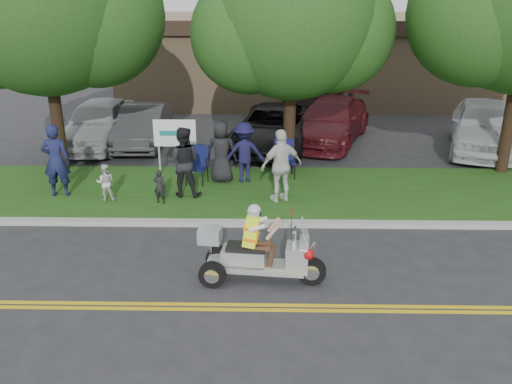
{
  "coord_description": "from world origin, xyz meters",
  "views": [
    {
      "loc": [
        -0.2,
        -8.86,
        5.46
      ],
      "look_at": [
        -0.41,
        2.0,
        1.28
      ],
      "focal_mm": 38.0,
      "sensor_mm": 36.0,
      "label": 1
    }
  ],
  "objects_px": {
    "spectator_adult_mid": "(183,162)",
    "parked_car_far_right": "(483,126)",
    "parked_car_left": "(143,126)",
    "parked_car_mid": "(273,128)",
    "spectator_adult_left": "(56,160)",
    "trike_scooter": "(256,255)",
    "lawn_chair_b": "(285,156)",
    "parked_car_right": "(330,121)",
    "lawn_chair_a": "(198,162)",
    "parked_car_far_left": "(99,123)",
    "spectator_adult_right": "(281,166)"
  },
  "relations": [
    {
      "from": "parked_car_far_left",
      "to": "parked_car_far_right",
      "type": "bearing_deg",
      "value": 0.16
    },
    {
      "from": "lawn_chair_a",
      "to": "spectator_adult_right",
      "type": "xyz_separation_m",
      "value": [
        2.34,
        -1.38,
        0.36
      ]
    },
    {
      "from": "parked_car_right",
      "to": "parked_car_far_right",
      "type": "height_order",
      "value": "parked_car_far_right"
    },
    {
      "from": "spectator_adult_mid",
      "to": "parked_car_left",
      "type": "xyz_separation_m",
      "value": [
        -2.22,
        5.24,
        -0.34
      ]
    },
    {
      "from": "lawn_chair_b",
      "to": "parked_car_left",
      "type": "relative_size",
      "value": 0.25
    },
    {
      "from": "spectator_adult_mid",
      "to": "parked_car_far_left",
      "type": "height_order",
      "value": "spectator_adult_mid"
    },
    {
      "from": "spectator_adult_left",
      "to": "parked_car_right",
      "type": "bearing_deg",
      "value": -148.92
    },
    {
      "from": "spectator_adult_left",
      "to": "parked_car_mid",
      "type": "distance_m",
      "value": 7.68
    },
    {
      "from": "lawn_chair_a",
      "to": "spectator_adult_mid",
      "type": "xyz_separation_m",
      "value": [
        -0.25,
        -1.05,
        0.35
      ]
    },
    {
      "from": "spectator_adult_right",
      "to": "parked_car_far_left",
      "type": "bearing_deg",
      "value": -65.01
    },
    {
      "from": "parked_car_mid",
      "to": "lawn_chair_b",
      "type": "bearing_deg",
      "value": -74.34
    },
    {
      "from": "lawn_chair_a",
      "to": "parked_car_left",
      "type": "xyz_separation_m",
      "value": [
        -2.47,
        4.19,
        0.01
      ]
    },
    {
      "from": "trike_scooter",
      "to": "parked_car_far_right",
      "type": "xyz_separation_m",
      "value": [
        7.66,
        9.06,
        0.32
      ]
    },
    {
      "from": "parked_car_far_left",
      "to": "lawn_chair_b",
      "type": "bearing_deg",
      "value": -26.41
    },
    {
      "from": "lawn_chair_b",
      "to": "spectator_adult_mid",
      "type": "height_order",
      "value": "spectator_adult_mid"
    },
    {
      "from": "lawn_chair_b",
      "to": "parked_car_left",
      "type": "xyz_separation_m",
      "value": [
        -4.96,
        3.6,
        -0.01
      ]
    },
    {
      "from": "lawn_chair_a",
      "to": "parked_car_far_left",
      "type": "height_order",
      "value": "parked_car_far_left"
    },
    {
      "from": "trike_scooter",
      "to": "spectator_adult_left",
      "type": "bearing_deg",
      "value": 147.76
    },
    {
      "from": "trike_scooter",
      "to": "lawn_chair_a",
      "type": "relative_size",
      "value": 2.33
    },
    {
      "from": "parked_car_far_left",
      "to": "spectator_adult_right",
      "type": "bearing_deg",
      "value": -38.78
    },
    {
      "from": "spectator_adult_right",
      "to": "parked_car_mid",
      "type": "xyz_separation_m",
      "value": [
        -0.16,
        5.28,
        -0.33
      ]
    },
    {
      "from": "trike_scooter",
      "to": "spectator_adult_left",
      "type": "relative_size",
      "value": 1.26
    },
    {
      "from": "parked_car_far_left",
      "to": "parked_car_right",
      "type": "height_order",
      "value": "parked_car_far_left"
    },
    {
      "from": "spectator_adult_left",
      "to": "trike_scooter",
      "type": "bearing_deg",
      "value": 136.13
    },
    {
      "from": "spectator_adult_left",
      "to": "parked_car_right",
      "type": "distance_m",
      "value": 9.87
    },
    {
      "from": "spectator_adult_left",
      "to": "spectator_adult_right",
      "type": "relative_size",
      "value": 1.02
    },
    {
      "from": "spectator_adult_mid",
      "to": "parked_car_far_right",
      "type": "height_order",
      "value": "spectator_adult_mid"
    },
    {
      "from": "trike_scooter",
      "to": "lawn_chair_b",
      "type": "relative_size",
      "value": 2.28
    },
    {
      "from": "trike_scooter",
      "to": "parked_car_far_right",
      "type": "relative_size",
      "value": 0.48
    },
    {
      "from": "spectator_adult_right",
      "to": "parked_car_far_right",
      "type": "distance_m",
      "value": 8.72
    },
    {
      "from": "trike_scooter",
      "to": "parked_car_right",
      "type": "relative_size",
      "value": 0.47
    },
    {
      "from": "trike_scooter",
      "to": "lawn_chair_a",
      "type": "xyz_separation_m",
      "value": [
        -1.76,
        5.37,
        0.14
      ]
    },
    {
      "from": "spectator_adult_mid",
      "to": "parked_car_right",
      "type": "bearing_deg",
      "value": -122.9
    },
    {
      "from": "parked_car_far_left",
      "to": "parked_car_left",
      "type": "distance_m",
      "value": 1.58
    },
    {
      "from": "parked_car_mid",
      "to": "parked_car_far_right",
      "type": "bearing_deg",
      "value": 8.71
    },
    {
      "from": "spectator_adult_mid",
      "to": "parked_car_right",
      "type": "xyz_separation_m",
      "value": [
        4.54,
        5.84,
        -0.28
      ]
    },
    {
      "from": "parked_car_mid",
      "to": "parked_car_right",
      "type": "distance_m",
      "value": 2.29
    },
    {
      "from": "lawn_chair_b",
      "to": "spectator_adult_right",
      "type": "xyz_separation_m",
      "value": [
        -0.15,
        -1.97,
        0.35
      ]
    },
    {
      "from": "parked_car_left",
      "to": "parked_car_mid",
      "type": "height_order",
      "value": "parked_car_mid"
    },
    {
      "from": "parked_car_mid",
      "to": "spectator_adult_right",
      "type": "bearing_deg",
      "value": -77.91
    },
    {
      "from": "lawn_chair_a",
      "to": "lawn_chair_b",
      "type": "bearing_deg",
      "value": 27.12
    },
    {
      "from": "lawn_chair_b",
      "to": "parked_car_mid",
      "type": "distance_m",
      "value": 3.33
    },
    {
      "from": "spectator_adult_left",
      "to": "parked_car_mid",
      "type": "bearing_deg",
      "value": -144.82
    },
    {
      "from": "lawn_chair_b",
      "to": "parked_car_left",
      "type": "bearing_deg",
      "value": 136.25
    },
    {
      "from": "spectator_adult_right",
      "to": "parked_car_far_right",
      "type": "bearing_deg",
      "value": -168.66
    },
    {
      "from": "spectator_adult_left",
      "to": "parked_car_far_right",
      "type": "xyz_separation_m",
      "value": [
        13.06,
        4.8,
        -0.2
      ]
    },
    {
      "from": "parked_car_far_right",
      "to": "lawn_chair_a",
      "type": "bearing_deg",
      "value": -140.97
    },
    {
      "from": "parked_car_left",
      "to": "parked_car_right",
      "type": "relative_size",
      "value": 0.81
    },
    {
      "from": "parked_car_mid",
      "to": "parked_car_right",
      "type": "bearing_deg",
      "value": 33.13
    },
    {
      "from": "parked_car_mid",
      "to": "spectator_adult_mid",
      "type": "bearing_deg",
      "value": -105.82
    }
  ]
}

